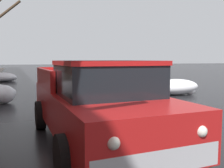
{
  "coord_description": "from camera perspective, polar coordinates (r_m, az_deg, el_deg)",
  "views": [
    {
      "loc": [
        -3.41,
        2.19,
        1.78
      ],
      "look_at": [
        -0.09,
        10.54,
        0.9
      ],
      "focal_mm": 40.14,
      "sensor_mm": 36.0,
      "label": 1
    }
  ],
  "objects": [
    {
      "name": "snow_bank_far_right_pile",
      "position": [
        13.2,
        14.34,
        -0.68
      ],
      "size": [
        2.6,
        1.41,
        0.79
      ],
      "color": "white",
      "rests_on": "ground"
    },
    {
      "name": "sedan_darkblue_parked_kerbside_mid",
      "position": [
        18.3,
        -4.4,
        2.33
      ],
      "size": [
        2.16,
        4.38,
        1.42
      ],
      "color": "navy",
      "rests_on": "ground"
    },
    {
      "name": "snow_bank_mid_block_left",
      "position": [
        22.04,
        -23.68,
        1.29
      ],
      "size": [
        2.15,
        1.36,
        0.65
      ],
      "color": "white",
      "rests_on": "ground"
    },
    {
      "name": "pickup_truck_red_approaching_near_lane",
      "position": [
        5.24,
        -3.63,
        -4.29
      ],
      "size": [
        2.18,
        5.18,
        1.76
      ],
      "color": "red",
      "rests_on": "ground"
    },
    {
      "name": "sedan_silver_parked_kerbside_close",
      "position": [
        13.03,
        3.68,
        1.03
      ],
      "size": [
        2.02,
        4.2,
        1.42
      ],
      "color": "#B7B7BC",
      "rests_on": "ground"
    }
  ]
}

